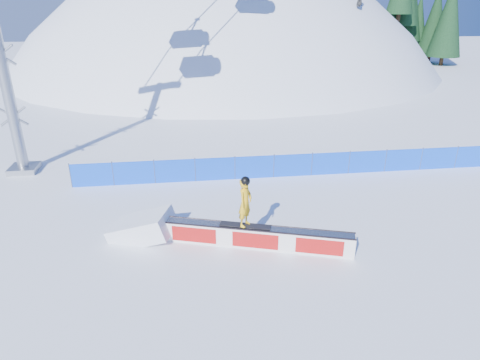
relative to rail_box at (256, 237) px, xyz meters
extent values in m
plane|color=white|center=(2.98, 1.96, -0.42)|extent=(160.00, 160.00, 0.00)
sphere|color=white|center=(2.98, 43.96, -18.42)|extent=(64.00, 64.00, 64.00)
cylinder|color=#302013|center=(24.28, 45.96, 5.98)|extent=(0.50, 0.50, 1.40)
cylinder|color=#302013|center=(25.03, 44.84, 5.36)|extent=(0.50, 0.50, 1.40)
cylinder|color=#302013|center=(27.72, 47.44, 2.17)|extent=(0.50, 0.50, 1.40)
cone|color=black|center=(27.72, 47.44, 6.04)|extent=(2.87, 2.87, 6.53)
cylinder|color=#302013|center=(28.19, 42.83, 1.86)|extent=(0.50, 0.50, 1.40)
cone|color=black|center=(28.19, 42.83, 6.56)|extent=(3.61, 3.61, 8.19)
cylinder|color=#302013|center=(29.40, 40.92, 0.18)|extent=(0.50, 0.50, 1.40)
cone|color=black|center=(29.40, 40.92, 4.58)|extent=(3.34, 3.34, 7.60)
cylinder|color=#302013|center=(32.33, 39.79, 0.18)|extent=(0.50, 0.50, 1.40)
cone|color=black|center=(32.33, 39.79, 4.18)|extent=(3.00, 3.00, 6.81)
cube|color=blue|center=(2.98, 6.46, 0.18)|extent=(22.00, 0.03, 1.20)
cylinder|color=#3A4569|center=(-8.02, 6.46, 0.23)|extent=(0.05, 0.05, 1.30)
cylinder|color=#3A4569|center=(-6.02, 6.46, 0.23)|extent=(0.05, 0.05, 1.30)
cylinder|color=#3A4569|center=(-4.02, 6.46, 0.23)|extent=(0.05, 0.05, 1.30)
cylinder|color=#3A4569|center=(-2.02, 6.46, 0.23)|extent=(0.05, 0.05, 1.30)
cylinder|color=#3A4569|center=(-0.02, 6.46, 0.23)|extent=(0.05, 0.05, 1.30)
cylinder|color=#3A4569|center=(1.98, 6.46, 0.23)|extent=(0.05, 0.05, 1.30)
cylinder|color=#3A4569|center=(3.98, 6.46, 0.23)|extent=(0.05, 0.05, 1.30)
cylinder|color=#3A4569|center=(5.98, 6.46, 0.23)|extent=(0.05, 0.05, 1.30)
cylinder|color=#3A4569|center=(7.98, 6.46, 0.23)|extent=(0.05, 0.05, 1.30)
cylinder|color=#3A4569|center=(9.98, 6.46, 0.23)|extent=(0.05, 0.05, 1.30)
cylinder|color=#3A4569|center=(11.98, 6.46, 0.23)|extent=(0.05, 0.05, 1.30)
cube|color=#949AA2|center=(-11.02, 8.96, -0.27)|extent=(1.40, 1.40, 0.30)
cylinder|color=#949AA2|center=(-11.02, 8.96, 5.58)|extent=(0.56, 0.56, 12.00)
cube|color=white|center=(0.00, 0.00, -0.02)|extent=(6.91, 2.59, 0.80)
cube|color=gray|center=(0.00, 0.00, 0.40)|extent=(6.85, 2.59, 0.04)
cube|color=black|center=(-0.07, -0.22, 0.41)|extent=(6.78, 2.19, 0.05)
cube|color=black|center=(0.07, 0.22, 0.41)|extent=(6.78, 2.19, 0.05)
cube|color=red|center=(-0.07, -0.22, -0.02)|extent=(6.44, 2.07, 0.60)
cube|color=red|center=(0.07, 0.22, -0.02)|extent=(6.44, 2.07, 0.60)
cube|color=black|center=(-0.39, 0.13, 0.45)|extent=(1.89, 0.89, 0.04)
imported|color=yellow|center=(-0.39, 0.13, 1.38)|extent=(0.75, 0.79, 1.82)
sphere|color=black|center=(-0.39, 0.13, 2.23)|extent=(0.34, 0.34, 0.34)
camera|label=1|loc=(-2.34, -13.44, 8.19)|focal=32.00mm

